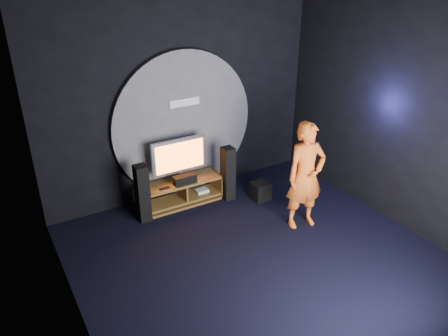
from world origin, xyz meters
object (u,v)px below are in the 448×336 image
Objects in this scene: media_console at (183,193)px; tower_speaker_left at (143,193)px; subwoofer at (260,191)px; tower_speaker_right at (228,173)px; player at (306,176)px; tv at (179,158)px.

tower_speaker_left is (-0.79, -0.16, 0.30)m from media_console.
subwoofer is at bearing -11.35° from tower_speaker_left.
tower_speaker_right is 1.52m from player.
subwoofer is (2.04, -0.41, -0.33)m from tower_speaker_left.
tv is 3.03× the size of subwoofer.
tv is 2.15m from player.
tower_speaker_left and tower_speaker_right have the same top height.
media_console is at bearing -84.02° from tv.
media_console is 1.43× the size of tower_speaker_right.
player reaches higher than subwoofer.
subwoofer is at bearing -26.76° from tv.
tv reaches higher than subwoofer.
media_console is 0.86m from tower_speaker_right.
player reaches higher than tower_speaker_left.
media_console is 1.43× the size of tv.
tv is 1.00× the size of tower_speaker_left.
media_console is 1.43× the size of tower_speaker_left.
media_console is 0.67m from tv.
subwoofer is (0.48, -0.33, -0.33)m from tower_speaker_right.
player is at bearing -49.84° from tv.
tv is at bearing 158.44° from tower_speaker_right.
tower_speaker_left is 2.11m from subwoofer.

